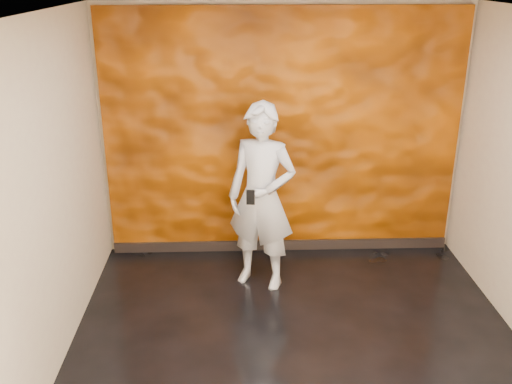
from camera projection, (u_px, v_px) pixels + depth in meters
room at (303, 202)px, 4.44m from camera, size 4.02×4.02×2.81m
feature_wall at (283, 136)px, 6.27m from camera, size 3.90×0.06×2.75m
baseboard at (281, 245)px, 6.72m from camera, size 3.90×0.04×0.12m
man at (262, 198)px, 5.70m from camera, size 0.83×0.70×1.92m
phone at (251, 197)px, 5.39m from camera, size 0.08×0.03×0.15m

